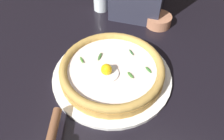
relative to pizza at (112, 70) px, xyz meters
name	(u,v)px	position (x,y,z in m)	size (l,w,h in m)	color
ground_plane	(111,91)	(0.04, 0.01, -0.05)	(2.40, 2.40, 0.03)	black
pizza_plate	(112,76)	(0.00, 0.00, -0.03)	(0.36, 0.36, 0.01)	white
pizza	(112,70)	(0.00, 0.00, 0.00)	(0.31, 0.31, 0.06)	#BF8D40
side_bowl	(159,20)	(-0.31, 0.04, -0.01)	(0.10, 0.10, 0.04)	#B97957
pizza_cutter	(52,135)	(0.25, -0.04, 0.00)	(0.15, 0.08, 0.07)	silver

